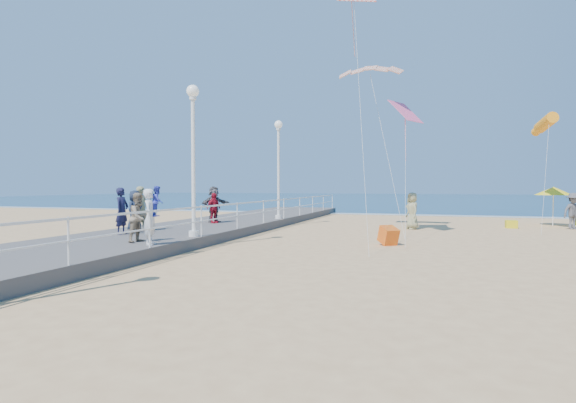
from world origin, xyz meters
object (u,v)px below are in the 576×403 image
(beach_walker_a, at_px, (574,211))
(woman_holding_toddler, at_px, (150,217))
(spectator_5, at_px, (214,204))
(spectator_6, at_px, (142,208))
(box_kite, at_px, (388,237))
(lamp_post_far, at_px, (278,159))
(toddler_held, at_px, (157,201))
(spectator_1, at_px, (139,217))
(spectator_0, at_px, (122,211))
(beach_chair_left, at_px, (511,224))
(lamp_post_mid, at_px, (193,144))
(spectator_3, at_px, (214,208))
(beach_umbrella, at_px, (553,191))
(beach_walker_c, at_px, (412,211))
(spectator_4, at_px, (135,211))

(beach_walker_a, bearing_deg, woman_holding_toddler, -165.52)
(spectator_5, distance_m, spectator_6, 4.49)
(box_kite, bearing_deg, lamp_post_far, 97.56)
(toddler_held, bearing_deg, spectator_1, 50.10)
(spectator_0, bearing_deg, beach_chair_left, -56.47)
(lamp_post_mid, height_order, beach_walker_a, lamp_post_mid)
(spectator_3, xyz_separation_m, spectator_5, (-0.17, 0.37, 0.16))
(lamp_post_mid, height_order, beach_umbrella, lamp_post_mid)
(woman_holding_toddler, relative_size, beach_chair_left, 3.09)
(toddler_held, bearing_deg, beach_walker_c, -50.35)
(spectator_0, xyz_separation_m, beach_walker_c, (9.84, 9.67, -0.33))
(spectator_0, relative_size, spectator_4, 1.07)
(beach_walker_c, bearing_deg, spectator_4, -78.59)
(spectator_5, bearing_deg, beach_umbrella, -40.11)
(lamp_post_mid, relative_size, spectator_0, 3.08)
(beach_walker_a, bearing_deg, spectator_5, 170.68)
(toddler_held, xyz_separation_m, spectator_5, (-2.24, 7.94, -0.43))
(spectator_3, xyz_separation_m, beach_walker_a, (16.71, 6.61, -0.20))
(beach_chair_left, bearing_deg, spectator_6, -145.13)
(spectator_0, relative_size, beach_walker_a, 0.94)
(lamp_post_mid, bearing_deg, woman_holding_toddler, -91.72)
(beach_walker_a, bearing_deg, spectator_4, -177.68)
(lamp_post_far, height_order, spectator_4, lamp_post_far)
(box_kite, bearing_deg, spectator_3, 124.87)
(lamp_post_far, distance_m, spectator_4, 9.09)
(lamp_post_far, xyz_separation_m, spectator_3, (-1.99, -3.71, -2.54))
(box_kite, bearing_deg, beach_chair_left, 20.28)
(spectator_6, bearing_deg, spectator_5, -15.68)
(lamp_post_mid, distance_m, woman_holding_toddler, 3.42)
(spectator_6, xyz_separation_m, beach_chair_left, (14.95, 10.42, -1.09))
(spectator_5, xyz_separation_m, beach_chair_left, (14.02, 6.03, -1.09))
(beach_walker_a, height_order, box_kite, beach_walker_a)
(beach_walker_a, relative_size, beach_walker_c, 0.99)
(lamp_post_far, xyz_separation_m, beach_walker_c, (7.00, 0.42, -2.73))
(lamp_post_mid, distance_m, spectator_4, 4.02)
(woman_holding_toddler, relative_size, spectator_0, 0.98)
(lamp_post_far, bearing_deg, beach_walker_c, 3.40)
(woman_holding_toddler, distance_m, spectator_1, 0.91)
(beach_walker_a, relative_size, box_kite, 3.07)
(spectator_5, xyz_separation_m, spectator_6, (-0.93, -4.39, -0.00))
(spectator_4, bearing_deg, beach_umbrella, -54.12)
(box_kite, distance_m, beach_chair_left, 10.41)
(spectator_0, xyz_separation_m, beach_umbrella, (17.04, 13.98, 0.65))
(toddler_held, distance_m, box_kite, 8.28)
(spectator_0, height_order, box_kite, spectator_0)
(spectator_1, height_order, beach_chair_left, spectator_1)
(spectator_0, bearing_deg, beach_walker_c, -51.07)
(spectator_3, bearing_deg, lamp_post_far, -10.41)
(woman_holding_toddler, xyz_separation_m, box_kite, (6.55, 5.20, -0.95))
(toddler_held, bearing_deg, spectator_5, -3.95)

